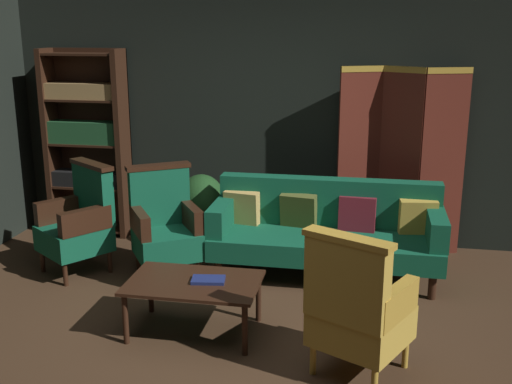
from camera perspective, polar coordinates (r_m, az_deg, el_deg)
name	(u,v)px	position (r m, az deg, el deg)	size (l,w,h in m)	color
ground_plane	(236,342)	(4.78, -1.81, -13.58)	(10.00, 10.00, 0.00)	#3D2819
back_wall	(284,111)	(6.66, 2.63, 7.41)	(7.20, 0.10, 2.80)	black
folding_screen	(400,158)	(6.45, 13.08, 3.03)	(1.27, 0.27, 1.90)	#5B2319
bookshelf	(87,139)	(7.10, -15.22, 4.68)	(0.90, 0.32, 2.05)	black
velvet_couch	(327,228)	(5.86, 6.49, -3.27)	(2.12, 0.78, 0.88)	black
coffee_table	(194,287)	(4.78, -5.73, -8.65)	(1.00, 0.64, 0.42)	black
armchair_gilt_accent	(357,308)	(4.21, 9.28, -10.50)	(0.78, 0.78, 1.04)	#B78E33
armchair_wing_left	(80,222)	(6.11, -15.89, -2.64)	(0.81, 0.81, 1.04)	black
armchair_wing_right	(165,226)	(5.83, -8.39, -3.09)	(0.80, 0.80, 1.04)	black
potted_plant	(202,206)	(6.52, -5.02, -1.29)	(0.50, 0.50, 0.80)	brown
book_navy_cloth	(208,280)	(4.74, -4.40, -8.05)	(0.25, 0.16, 0.02)	navy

